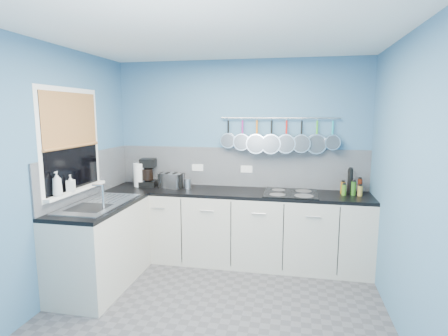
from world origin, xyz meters
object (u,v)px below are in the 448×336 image
(soap_bottle_b, at_px, (71,183))
(paper_towel, at_px, (139,175))
(canister, at_px, (188,184))
(hob, at_px, (291,193))
(coffee_maker, at_px, (148,172))
(toaster, at_px, (171,180))
(soap_bottle_a, at_px, (57,184))

(soap_bottle_b, bearing_deg, paper_towel, 75.90)
(soap_bottle_b, relative_size, paper_towel, 0.57)
(canister, bearing_deg, soap_bottle_b, -131.42)
(hob, bearing_deg, coffee_maker, 176.60)
(paper_towel, height_order, canister, paper_towel)
(hob, bearing_deg, soap_bottle_b, -155.70)
(paper_towel, xyz_separation_m, hob, (1.93, -0.05, -0.14))
(coffee_maker, relative_size, toaster, 1.25)
(soap_bottle_a, xyz_separation_m, canister, (0.92, 1.25, -0.21))
(paper_towel, bearing_deg, toaster, 1.50)
(coffee_maker, bearing_deg, soap_bottle_b, -117.28)
(canister, height_order, hob, canister)
(soap_bottle_a, relative_size, canister, 1.92)
(paper_towel, relative_size, canister, 2.42)
(toaster, xyz_separation_m, hob, (1.50, -0.06, -0.08))
(toaster, bearing_deg, canister, 14.75)
(soap_bottle_b, relative_size, hob, 0.28)
(soap_bottle_b, distance_m, hob, 2.42)
(paper_towel, relative_size, toaster, 1.06)
(soap_bottle_a, relative_size, paper_towel, 0.79)
(soap_bottle_b, distance_m, canister, 1.40)
(soap_bottle_a, distance_m, canister, 1.56)
(soap_bottle_a, relative_size, toaster, 0.84)
(soap_bottle_b, relative_size, canister, 1.38)
(soap_bottle_a, distance_m, soap_bottle_b, 0.21)
(soap_bottle_a, relative_size, coffee_maker, 0.67)
(soap_bottle_b, xyz_separation_m, coffee_maker, (0.36, 1.10, -0.06))
(soap_bottle_a, xyz_separation_m, coffee_maker, (0.36, 1.31, -0.09))
(soap_bottle_b, height_order, hob, soap_bottle_b)
(toaster, height_order, canister, toaster)
(soap_bottle_a, distance_m, paper_towel, 1.29)
(soap_bottle_a, height_order, canister, soap_bottle_a)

